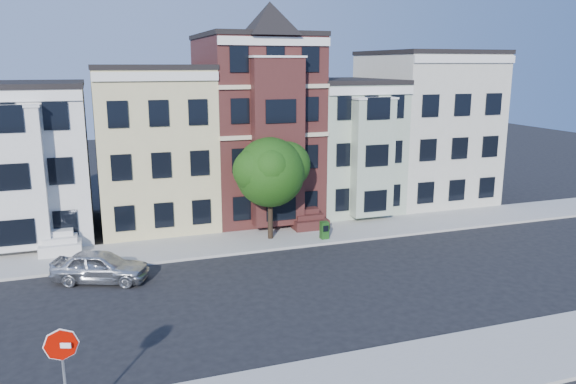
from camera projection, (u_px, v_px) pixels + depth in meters
name	position (u px, v px, depth m)	size (l,w,h in m)	color
ground	(341.00, 287.00, 26.65)	(120.00, 120.00, 0.00)	black
far_sidewalk	(286.00, 237.00, 33.99)	(60.00, 4.00, 0.15)	#9E9B93
near_sidewalk	(438.00, 370.00, 19.27)	(60.00, 4.00, 0.15)	#9E9B93
house_white	(19.00, 162.00, 34.16)	(8.00, 9.00, 9.00)	silver
house_yellow	(153.00, 148.00, 36.63)	(7.00, 9.00, 10.00)	#CCBF86
house_brown	(255.00, 128.00, 38.65)	(7.00, 9.00, 12.00)	#401C19
house_green	(341.00, 146.00, 41.08)	(6.00, 9.00, 9.00)	#9CAC93
house_cream	(424.00, 128.00, 43.11)	(8.00, 9.00, 11.00)	beige
street_tree	(270.00, 177.00, 32.71)	(6.44, 6.44, 7.49)	#235313
parked_car	(100.00, 266.00, 27.09)	(1.84, 4.58, 1.56)	#AEB0B5
newspaper_box	(324.00, 230.00, 33.39)	(0.47, 0.42, 1.04)	#1D4F18
stop_sign	(64.00, 373.00, 15.64)	(0.96, 0.13, 3.50)	#A30900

